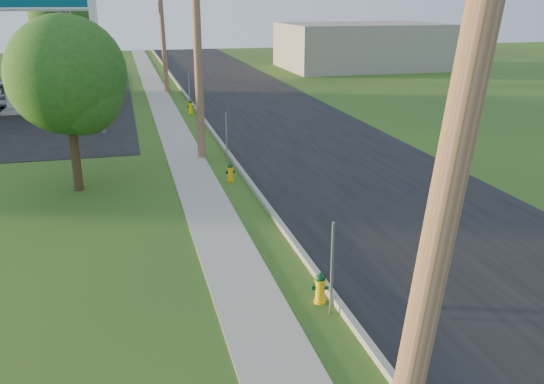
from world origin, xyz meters
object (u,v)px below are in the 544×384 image
Objects in this scene: utility_pole_near at (455,148)px; fuel_pump_ne at (15,98)px; car_silver at (12,94)px; utility_pole_mid at (197,31)px; hydrant_near at (320,288)px; utility_pole_far at (162,19)px; price_pylon at (93,15)px; hydrant_mid at (230,172)px; fuel_pump_se at (25,88)px; hydrant_far at (191,107)px; tree_verge at (70,80)px; tree_lot at (64,16)px.

utility_pole_near reaches higher than fuel_pump_ne.
car_silver is (-0.36, 1.18, 0.07)m from fuel_pump_ne.
hydrant_near is at bearing -86.36° from utility_pole_mid.
utility_pole_far is 13.11m from price_pylon.
hydrant_mid is at bearing 91.67° from hydrant_near.
fuel_pump_se is 4.15× the size of hydrant_far.
tree_verge reaches higher than fuel_pump_se.
hydrant_mid is 0.14× the size of car_silver.
car_silver reaches higher than hydrant_far.
utility_pole_mid is at bearing -90.00° from utility_pole_far.
hydrant_near is (4.68, -17.83, -5.09)m from price_pylon.
utility_pole_near is 33.73m from car_silver.
utility_pole_mid is 19.65m from fuel_pump_se.
utility_pole_mid reaches higher than price_pylon.
hydrant_far is (0.71, 9.59, -4.58)m from utility_pole_mid.
utility_pole_far reaches higher than utility_pole_near.
fuel_pump_ne is (-8.90, 13.00, -4.23)m from utility_pole_mid.
utility_pole_far is 9.84m from fuel_pump_se.
price_pylon reaches higher than tree_verge.
utility_pole_mid is 1.03× the size of utility_pole_far.
utility_pole_near reaches higher than hydrant_near.
car_silver reaches higher than hydrant_near.
utility_pole_mid is at bearing -75.27° from tree_lot.
utility_pole_near is 15.23m from hydrant_mid.
price_pylon reaches higher than fuel_pump_se.
utility_pole_mid reaches higher than utility_pole_far.
fuel_pump_se is 20.88m from tree_verge.
utility_pole_far is 12.34× the size of hydrant_far.
tree_lot is 30.63m from hydrant_mid.
hydrant_far is (0.71, -8.41, -4.43)m from utility_pole_far.
utility_pole_mid is at bearing 35.44° from tree_verge.
utility_pole_mid is at bearing -55.60° from fuel_pump_ne.
utility_pole_near reaches higher than price_pylon.
hydrant_near is at bearing -60.04° from tree_verge.
utility_pole_mid is 16.31m from fuel_pump_ne.
car_silver is at bearing 123.13° from utility_pole_mid.
utility_pole_near is 2.03× the size of car_silver.
fuel_pump_se is 0.69× the size of car_silver.
utility_pole_near reaches higher than car_silver.
fuel_pump_ne reaches higher than car_silver.
utility_pole_far is at bearing 90.00° from utility_pole_near.
price_pylon is at bearing -66.50° from fuel_pump_se.
price_pylon is at bearing -141.45° from car_silver.
utility_pole_near reaches higher than fuel_pump_se.
tree_lot is (-6.82, 43.94, 0.08)m from utility_pole_near.
utility_pole_mid is 17.44m from car_silver.
fuel_pump_ne is 0.42× the size of tree_lot.
utility_pole_near is at bearing -73.98° from fuel_pump_ne.
fuel_pump_se is at bearing 108.28° from hydrant_near.
tree_verge is 6.02m from hydrant_mid.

